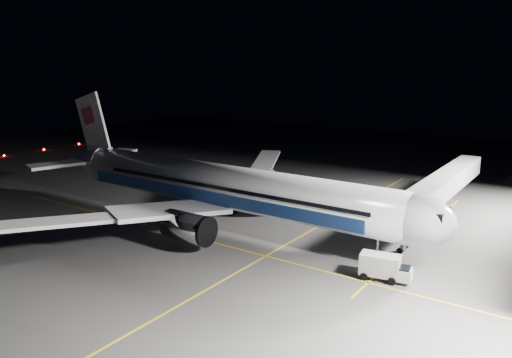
{
  "coord_description": "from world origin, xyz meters",
  "views": [
    {
      "loc": [
        38.54,
        -49.28,
        21.01
      ],
      "look_at": [
        2.34,
        3.23,
        6.0
      ],
      "focal_mm": 35.0,
      "sensor_mm": 36.0,
      "label": 1
    }
  ],
  "objects_px": {
    "safety_cone_a": "(294,207)",
    "safety_cone_b": "(217,210)",
    "airliner": "(220,187)",
    "jet_bridge": "(439,187)",
    "service_truck": "(385,267)",
    "safety_cone_c": "(276,199)",
    "baggage_tug": "(223,194)"
  },
  "relations": [
    {
      "from": "safety_cone_b",
      "to": "baggage_tug",
      "type": "bearing_deg",
      "value": 120.57
    },
    {
      "from": "safety_cone_b",
      "to": "safety_cone_c",
      "type": "distance_m",
      "value": 10.62
    },
    {
      "from": "safety_cone_c",
      "to": "safety_cone_a",
      "type": "bearing_deg",
      "value": -29.08
    },
    {
      "from": "baggage_tug",
      "to": "safety_cone_a",
      "type": "distance_m",
      "value": 11.91
    },
    {
      "from": "safety_cone_a",
      "to": "safety_cone_c",
      "type": "relative_size",
      "value": 1.26
    },
    {
      "from": "jet_bridge",
      "to": "airliner",
      "type": "bearing_deg",
      "value": -141.96
    },
    {
      "from": "service_truck",
      "to": "safety_cone_a",
      "type": "distance_m",
      "value": 25.04
    },
    {
      "from": "jet_bridge",
      "to": "baggage_tug",
      "type": "distance_m",
      "value": 31.61
    },
    {
      "from": "jet_bridge",
      "to": "safety_cone_c",
      "type": "xyz_separation_m",
      "value": [
        -23.35,
        -4.06,
        -4.32
      ]
    },
    {
      "from": "service_truck",
      "to": "safety_cone_b",
      "type": "bearing_deg",
      "value": 152.62
    },
    {
      "from": "airliner",
      "to": "jet_bridge",
      "type": "xyz_separation_m",
      "value": [
        23.08,
        18.06,
        -0.58
      ]
    },
    {
      "from": "safety_cone_b",
      "to": "jet_bridge",
      "type": "bearing_deg",
      "value": 27.57
    },
    {
      "from": "safety_cone_b",
      "to": "airliner",
      "type": "bearing_deg",
      "value": -46.15
    },
    {
      "from": "airliner",
      "to": "safety_cone_a",
      "type": "xyz_separation_m",
      "value": [
        4.6,
        11.29,
        -4.83
      ]
    },
    {
      "from": "jet_bridge",
      "to": "service_truck",
      "type": "distance_m",
      "value": 22.71
    },
    {
      "from": "airliner",
      "to": "safety_cone_c",
      "type": "distance_m",
      "value": 14.84
    },
    {
      "from": "safety_cone_b",
      "to": "safety_cone_c",
      "type": "xyz_separation_m",
      "value": [
        3.57,
        10.0,
        -0.04
      ]
    },
    {
      "from": "airliner",
      "to": "jet_bridge",
      "type": "height_order",
      "value": "airliner"
    },
    {
      "from": "service_truck",
      "to": "safety_cone_c",
      "type": "distance_m",
      "value": 30.55
    },
    {
      "from": "service_truck",
      "to": "baggage_tug",
      "type": "bearing_deg",
      "value": 145.18
    },
    {
      "from": "service_truck",
      "to": "safety_cone_b",
      "type": "relative_size",
      "value": 8.52
    },
    {
      "from": "safety_cone_a",
      "to": "safety_cone_b",
      "type": "bearing_deg",
      "value": -139.21
    },
    {
      "from": "jet_bridge",
      "to": "service_truck",
      "type": "relative_size",
      "value": 6.55
    },
    {
      "from": "jet_bridge",
      "to": "baggage_tug",
      "type": "xyz_separation_m",
      "value": [
        -30.25,
        -8.42,
        -3.66
      ]
    },
    {
      "from": "jet_bridge",
      "to": "safety_cone_a",
      "type": "height_order",
      "value": "jet_bridge"
    },
    {
      "from": "baggage_tug",
      "to": "airliner",
      "type": "bearing_deg",
      "value": -29.4
    },
    {
      "from": "baggage_tug",
      "to": "jet_bridge",
      "type": "bearing_deg",
      "value": 39.49
    },
    {
      "from": "jet_bridge",
      "to": "safety_cone_a",
      "type": "xyz_separation_m",
      "value": [
        -18.47,
        -6.77,
        -4.25
      ]
    },
    {
      "from": "airliner",
      "to": "service_truck",
      "type": "bearing_deg",
      "value": -10.35
    },
    {
      "from": "baggage_tug",
      "to": "safety_cone_a",
      "type": "xyz_separation_m",
      "value": [
        11.78,
        1.65,
        -0.59
      ]
    },
    {
      "from": "baggage_tug",
      "to": "safety_cone_b",
      "type": "bearing_deg",
      "value": -35.48
    },
    {
      "from": "service_truck",
      "to": "jet_bridge",
      "type": "bearing_deg",
      "value": 81.95
    }
  ]
}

